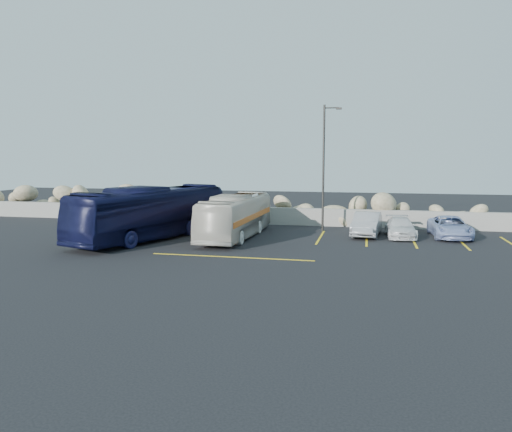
% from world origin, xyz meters
% --- Properties ---
extents(ground, '(90.00, 90.00, 0.00)m').
position_xyz_m(ground, '(0.00, 0.00, 0.00)').
color(ground, black).
rests_on(ground, ground).
extents(seawall, '(60.00, 0.40, 1.20)m').
position_xyz_m(seawall, '(0.00, 12.00, 0.60)').
color(seawall, gray).
rests_on(seawall, ground).
extents(riprap_pile, '(54.00, 2.80, 2.60)m').
position_xyz_m(riprap_pile, '(0.00, 13.20, 1.30)').
color(riprap_pile, '#978763').
rests_on(riprap_pile, ground).
extents(parking_lines, '(18.16, 9.36, 0.01)m').
position_xyz_m(parking_lines, '(4.64, 5.57, 0.01)').
color(parking_lines, yellow).
rests_on(parking_lines, ground).
extents(lamppost, '(1.14, 0.18, 8.00)m').
position_xyz_m(lamppost, '(2.56, 9.50, 4.30)').
color(lamppost, '#302E2B').
rests_on(lamppost, ground).
extents(vintage_bus, '(2.37, 9.24, 2.56)m').
position_xyz_m(vintage_bus, '(-2.32, 5.99, 1.28)').
color(vintage_bus, beige).
rests_on(vintage_bus, ground).
extents(tour_coach, '(5.89, 11.31, 3.08)m').
position_xyz_m(tour_coach, '(-6.95, 4.30, 1.54)').
color(tour_coach, '#0F1133').
rests_on(tour_coach, ground).
extents(car_b, '(1.93, 4.42, 1.41)m').
position_xyz_m(car_b, '(5.28, 8.29, 0.71)').
color(car_b, '#A2A3A7').
rests_on(car_b, ground).
extents(car_c, '(1.81, 4.05, 1.15)m').
position_xyz_m(car_c, '(7.24, 8.19, 0.58)').
color(car_c, silver).
rests_on(car_c, ground).
extents(car_d, '(2.25, 4.60, 1.26)m').
position_xyz_m(car_d, '(10.10, 8.67, 0.63)').
color(car_d, '#94A4D2').
rests_on(car_d, ground).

